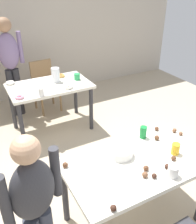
{
  "coord_description": "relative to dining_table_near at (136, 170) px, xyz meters",
  "views": [
    {
      "loc": [
        -1.12,
        -1.57,
        2.18
      ],
      "look_at": [
        -0.04,
        0.45,
        0.9
      ],
      "focal_mm": 40.24,
      "sensor_mm": 36.0,
      "label": 1
    }
  ],
  "objects": [
    {
      "name": "pitcher_far",
      "position": [
        0.0,
        2.05,
        0.21
      ],
      "size": [
        0.12,
        0.12,
        0.21
      ],
      "primitive_type": "cylinder",
      "color": "white",
      "rests_on": "dining_table_far"
    },
    {
      "name": "fork_near",
      "position": [
        0.5,
        -0.15,
        0.1
      ],
      "size": [
        0.17,
        0.02,
        0.01
      ],
      "primitive_type": "cube",
      "color": "silver",
      "rests_on": "dining_table_near"
    },
    {
      "name": "mixing_bowl",
      "position": [
        -0.09,
        0.13,
        0.14
      ],
      "size": [
        0.21,
        0.21,
        0.08
      ],
      "primitive_type": "cylinder",
      "color": "white",
      "rests_on": "dining_table_near"
    },
    {
      "name": "cup_near_0",
      "position": [
        0.14,
        -0.28,
        0.15
      ],
      "size": [
        0.09,
        0.09,
        0.1
      ],
      "primitive_type": "cylinder",
      "color": "white",
      "rests_on": "dining_table_near"
    },
    {
      "name": "cake_ball_10",
      "position": [
        0.46,
        0.3,
        0.12
      ],
      "size": [
        0.04,
        0.04,
        0.04
      ],
      "primitive_type": "sphere",
      "color": "brown",
      "rests_on": "dining_table_near"
    },
    {
      "name": "cup_far_0",
      "position": [
        -0.34,
        1.68,
        0.16
      ],
      "size": [
        0.07,
        0.07,
        0.11
      ],
      "primitive_type": "cylinder",
      "color": "white",
      "rests_on": "dining_table_far"
    },
    {
      "name": "cake_ball_3",
      "position": [
        0.35,
        0.17,
        0.12
      ],
      "size": [
        0.05,
        0.05,
        0.05
      ],
      "primitive_type": "sphere",
      "color": "brown",
      "rests_on": "dining_table_near"
    },
    {
      "name": "donut_far_2",
      "position": [
        0.08,
        1.73,
        0.12
      ],
      "size": [
        0.12,
        0.12,
        0.04
      ],
      "primitive_type": "torus",
      "color": "white",
      "rests_on": "dining_table_far"
    },
    {
      "name": "cake_ball_1",
      "position": [
        0.6,
        0.19,
        0.12
      ],
      "size": [
        0.04,
        0.04,
        0.04
      ],
      "primitive_type": "sphere",
      "color": "brown",
      "rests_on": "dining_table_near"
    },
    {
      "name": "cake_ball_5",
      "position": [
        -0.58,
        0.22,
        0.12
      ],
      "size": [
        0.05,
        0.05,
        0.05
      ],
      "primitive_type": "sphere",
      "color": "brown",
      "rests_on": "dining_table_near"
    },
    {
      "name": "cup_far_1",
      "position": [
        0.31,
        1.98,
        0.15
      ],
      "size": [
        0.09,
        0.09,
        0.09
      ],
      "primitive_type": "cylinder",
      "color": "green",
      "rests_on": "dining_table_far"
    },
    {
      "name": "chair_far_table",
      "position": [
        0.0,
        2.7,
        -0.15
      ],
      "size": [
        0.43,
        0.43,
        0.87
      ],
      "color": "olive",
      "rests_on": "ground_plane"
    },
    {
      "name": "person_adult_far",
      "position": [
        -0.5,
        2.73,
        0.33
      ],
      "size": [
        0.45,
        0.22,
        1.62
      ],
      "color": "#28282D",
      "rests_on": "ground_plane"
    },
    {
      "name": "ground_plane",
      "position": [
        0.02,
        0.24,
        -0.65
      ],
      "size": [
        6.4,
        6.4,
        0.0
      ],
      "primitive_type": "plane",
      "color": "tan"
    },
    {
      "name": "donut_far_3",
      "position": [
        -0.62,
        2.28,
        0.12
      ],
      "size": [
        0.13,
        0.13,
        0.04
      ],
      "primitive_type": "torus",
      "color": "white",
      "rests_on": "dining_table_far"
    },
    {
      "name": "cake_ball_4",
      "position": [
        0.62,
        0.12,
        0.12
      ],
      "size": [
        0.04,
        0.04,
        0.04
      ],
      "primitive_type": "sphere",
      "color": "brown",
      "rests_on": "dining_table_near"
    },
    {
      "name": "person_girl_near",
      "position": [
        -0.92,
        -0.08,
        0.15
      ],
      "size": [
        0.45,
        0.28,
        1.35
      ],
      "color": "#383D4C",
      "rests_on": "ground_plane"
    },
    {
      "name": "dining_table_near",
      "position": [
        0.0,
        0.0,
        0.0
      ],
      "size": [
        1.27,
        0.74,
        0.75
      ],
      "color": "silver",
      "rests_on": "ground_plane"
    },
    {
      "name": "cake_ball_8",
      "position": [
        -0.0,
        -0.23,
        0.12
      ],
      "size": [
        0.04,
        0.04,
        0.04
      ],
      "primitive_type": "sphere",
      "color": "#3D2319",
      "rests_on": "dining_table_near"
    },
    {
      "name": "donut_far_1",
      "position": [
        0.14,
        2.21,
        0.12
      ],
      "size": [
        0.13,
        0.13,
        0.04
      ],
      "primitive_type": "torus",
      "color": "gold",
      "rests_on": "dining_table_far"
    },
    {
      "name": "dining_table_far",
      "position": [
        -0.12,
        1.99,
        -0.01
      ],
      "size": [
        1.17,
        0.71,
        0.75
      ],
      "color": "silver",
      "rests_on": "ground_plane"
    },
    {
      "name": "cake_ball_6",
      "position": [
        0.28,
        -0.14,
        0.12
      ],
      "size": [
        0.04,
        0.04,
        0.04
      ],
      "primitive_type": "sphere",
      "color": "brown",
      "rests_on": "dining_table_near"
    },
    {
      "name": "cake_ball_0",
      "position": [
        0.16,
        -0.2,
        0.12
      ],
      "size": [
        0.05,
        0.05,
        0.05
      ],
      "primitive_type": "sphere",
      "color": "#3D2319",
      "rests_on": "dining_table_near"
    },
    {
      "name": "wall_back",
      "position": [
        0.02,
        3.44,
        0.65
      ],
      "size": [
        6.4,
        0.1,
        2.6
      ],
      "primitive_type": "cube",
      "color": "#BCB2A3",
      "rests_on": "ground_plane"
    },
    {
      "name": "cake_ball_7",
      "position": [
        -0.06,
        -0.19,
        0.12
      ],
      "size": [
        0.05,
        0.05,
        0.05
      ],
      "primitive_type": "sphere",
      "color": "brown",
      "rests_on": "dining_table_near"
    },
    {
      "name": "soda_can",
      "position": [
        0.26,
        0.27,
        0.16
      ],
      "size": [
        0.07,
        0.07,
        0.12
      ],
      "primitive_type": "cylinder",
      "color": "#198438",
      "rests_on": "dining_table_near"
    },
    {
      "name": "cup_near_1",
      "position": [
        0.36,
        -0.07,
        0.15
      ],
      "size": [
        0.07,
        0.07,
        0.11
      ],
      "primitive_type": "cylinder",
      "color": "yellow",
      "rests_on": "dining_table_near"
    },
    {
      "name": "cake_ball_2",
      "position": [
        -0.45,
        -0.34,
        0.12
      ],
      "size": [
        0.05,
        0.05,
        0.05
      ],
      "primitive_type": "sphere",
      "color": "#3D2319",
      "rests_on": "dining_table_near"
    },
    {
      "name": "donut_far_0",
      "position": [
        -0.61,
        1.73,
        0.12
      ],
      "size": [
        0.12,
        0.12,
        0.04
      ],
      "primitive_type": "torus",
      "color": "pink",
      "rests_on": "dining_table_far"
    },
    {
      "name": "cake_ball_9",
      "position": [
        -0.01,
        -0.13,
        0.12
      ],
      "size": [
        0.05,
        0.05,
        0.05
      ],
      "primitive_type": "sphere",
      "color": "brown",
      "rests_on": "dining_table_near"
    }
  ]
}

